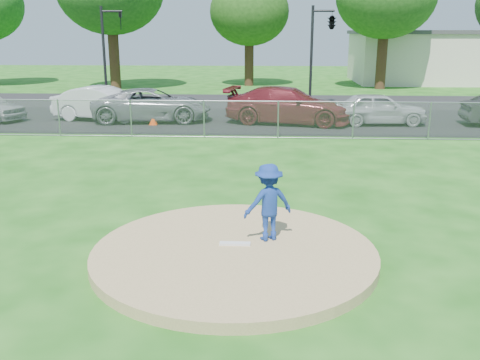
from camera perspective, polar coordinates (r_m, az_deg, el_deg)
The scene contains 16 objects.
ground at distance 19.86m, azimuth 1.24°, elevation 3.39°, with size 120.00×120.00×0.00m, color #185612.
pitchers_mound at distance 10.27m, azimuth -0.61°, elevation -7.85°, with size 5.40×5.40×0.20m, color tan.
pitching_rubber at distance 10.41m, azimuth -0.54°, elevation -6.80°, with size 0.60×0.15×0.04m, color white.
chain_link_fence at distance 21.69m, azimuth 1.43°, elevation 6.44°, with size 40.00×0.06×1.50m, color gray.
parking_lot at distance 26.25m, azimuth 1.71°, elevation 6.38°, with size 50.00×8.00×0.01m, color black.
street at distance 33.67m, azimuth 2.04°, elevation 8.41°, with size 60.00×7.00×0.01m, color black.
commercial_building at distance 49.88m, azimuth 21.55°, elevation 12.17°, with size 16.40×9.40×4.30m.
tree_center at distance 43.50m, azimuth 1.00°, elevation 18.55°, with size 6.16×6.16×9.84m.
traffic_signal_left at distance 32.79m, azimuth -13.94°, elevation 13.67°, with size 1.28×0.20×5.60m.
traffic_signal_center at distance 31.59m, azimuth 9.56°, elevation 16.12°, with size 1.42×2.48×5.60m.
pitcher at distance 10.44m, azimuth 3.05°, elevation -2.39°, with size 0.99×0.57×1.54m, color navy.
traffic_cone at distance 25.20m, azimuth -9.25°, elevation 6.69°, with size 0.39×0.39×0.76m, color #FF4A0D.
parked_car_white at distance 26.99m, azimuth -14.28°, elevation 7.92°, with size 1.71×4.91×1.62m, color silver.
parked_car_gray at distance 26.22m, azimuth -9.37°, elevation 7.91°, with size 2.59×5.61×1.56m, color gray.
parked_car_darkred at distance 25.31m, azimuth 5.15°, elevation 7.94°, with size 2.37×5.84×1.69m, color maroon.
parked_car_pearl at distance 25.77m, azimuth 14.55°, elevation 7.40°, with size 1.74×4.33×1.47m, color #B9BBBD.
Camera 1 is at (0.61, -9.41, 4.17)m, focal length 40.00 mm.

